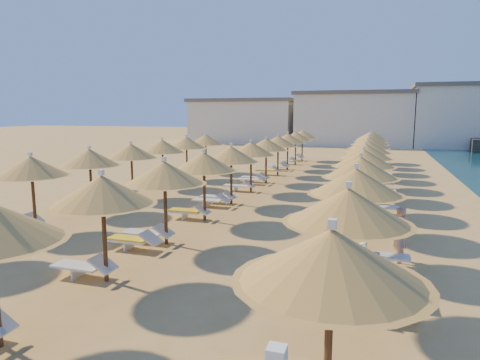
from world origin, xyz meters
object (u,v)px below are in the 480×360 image
(beachgoer_a, at_px, (399,235))
(parasol_row_east, at_px, (365,156))
(beachgoer_c, at_px, (360,185))
(parasol_row_west, at_px, (242,152))

(beachgoer_a, bearing_deg, parasol_row_east, 175.29)
(parasol_row_east, height_order, beachgoer_c, parasol_row_east)
(parasol_row_east, relative_size, parasol_row_west, 1.00)
(parasol_row_east, relative_size, beachgoer_c, 22.53)
(parasol_row_east, height_order, beachgoer_a, parasol_row_east)
(parasol_row_east, bearing_deg, parasol_row_west, 180.00)
(parasol_row_east, bearing_deg, beachgoer_a, -80.92)
(beachgoer_c, bearing_deg, parasol_row_west, -134.33)
(beachgoer_c, bearing_deg, beachgoer_a, -41.08)
(parasol_row_west, height_order, beachgoer_c, parasol_row_west)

